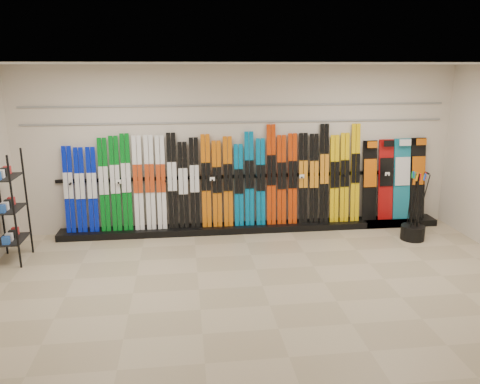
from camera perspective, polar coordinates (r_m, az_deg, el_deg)
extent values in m
plane|color=tan|center=(6.67, 2.76, -11.37)|extent=(8.00, 8.00, 0.00)
plane|color=beige|center=(8.57, 0.05, 5.23)|extent=(8.00, 0.00, 8.00)
plane|color=silver|center=(5.97, 3.13, 15.36)|extent=(8.00, 8.00, 0.00)
cube|color=black|center=(8.75, 1.69, -4.32)|extent=(8.00, 0.40, 0.12)
cube|color=#0418B1|center=(8.70, -20.15, 0.26)|extent=(0.17, 0.20, 1.52)
cube|color=#0418B1|center=(8.66, -18.88, 0.21)|extent=(0.17, 0.20, 1.49)
cube|color=#0418B1|center=(8.62, -17.56, 0.26)|extent=(0.17, 0.20, 1.50)
cube|color=#046716|center=(8.57, -16.25, 0.82)|extent=(0.17, 0.22, 1.65)
cube|color=#046716|center=(8.54, -14.95, 0.97)|extent=(0.17, 0.22, 1.68)
cube|color=#046716|center=(8.51, -13.68, 1.14)|extent=(0.17, 0.23, 1.72)
cube|color=silver|center=(8.49, -12.32, 1.04)|extent=(0.17, 0.22, 1.68)
cube|color=silver|center=(8.47, -10.93, 1.11)|extent=(0.17, 0.22, 1.68)
cube|color=silver|center=(8.46, -9.61, 1.11)|extent=(0.17, 0.22, 1.67)
cube|color=black|center=(8.45, -8.26, 1.32)|extent=(0.17, 0.23, 1.72)
cube|color=black|center=(8.46, -6.93, 0.80)|extent=(0.17, 0.21, 1.55)
cube|color=black|center=(8.46, -5.56, 1.10)|extent=(0.17, 0.21, 1.63)
cube|color=#C55E0A|center=(8.46, -4.16, 1.32)|extent=(0.17, 0.22, 1.68)
cube|color=#C55E0A|center=(8.48, -2.83, 0.97)|extent=(0.17, 0.21, 1.56)
cube|color=#C55E0A|center=(8.49, -1.47, 1.25)|extent=(0.17, 0.22, 1.64)
cube|color=#016396|center=(8.52, -0.15, 0.81)|extent=(0.17, 0.20, 1.49)
cube|color=#016396|center=(8.53, 1.15, 1.60)|extent=(0.17, 0.23, 1.72)
cube|color=#016396|center=(8.57, 2.52, 1.21)|extent=(0.17, 0.21, 1.59)
cube|color=#BB3107|center=(8.59, 3.83, 2.08)|extent=(0.17, 0.24, 1.84)
cube|color=#BB3107|center=(8.64, 5.09, 1.46)|extent=(0.17, 0.22, 1.64)
cube|color=#BB3107|center=(8.69, 6.43, 1.59)|extent=(0.17, 0.22, 1.67)
cube|color=black|center=(8.73, 7.71, 1.63)|extent=(0.17, 0.22, 1.67)
cube|color=black|center=(8.79, 9.00, 1.61)|extent=(0.17, 0.22, 1.66)
cube|color=black|center=(8.83, 10.22, 2.21)|extent=(0.17, 0.24, 1.83)
cube|color=#E7B708|center=(8.91, 11.44, 1.57)|extent=(0.17, 0.21, 1.62)
cube|color=#E7B708|center=(8.97, 12.63, 1.71)|extent=(0.17, 0.22, 1.66)
cube|color=#E7B708|center=(9.03, 13.88, 2.26)|extent=(0.17, 0.24, 1.82)
cube|color=black|center=(9.19, 15.52, 1.34)|extent=(0.27, 0.23, 1.50)
cube|color=#990C0C|center=(9.31, 17.34, 1.43)|extent=(0.29, 0.23, 1.52)
cube|color=#14728C|center=(9.45, 19.11, 1.50)|extent=(0.33, 0.24, 1.53)
cube|color=black|center=(9.59, 20.83, 1.57)|extent=(0.29, 0.24, 1.54)
cube|color=black|center=(8.01, -26.51, -1.72)|extent=(0.40, 0.60, 1.74)
cylinder|color=black|center=(8.83, 20.29, -4.66)|extent=(0.41, 0.41, 0.25)
cylinder|color=black|center=(8.67, 20.80, -1.70)|extent=(0.06, 0.04, 1.18)
cylinder|color=black|center=(8.71, 20.52, -1.60)|extent=(0.12, 0.09, 1.18)
cylinder|color=black|center=(8.71, 21.26, -1.68)|extent=(0.14, 0.15, 1.17)
cylinder|color=black|center=(8.76, 20.28, -1.49)|extent=(0.07, 0.08, 1.18)
cylinder|color=black|center=(8.80, 21.33, -1.51)|extent=(0.06, 0.02, 1.18)
cylinder|color=black|center=(8.67, 20.83, -1.70)|extent=(0.13, 0.07, 1.18)
cylinder|color=black|center=(8.81, 20.10, -1.38)|extent=(0.16, 0.07, 1.17)
cylinder|color=black|center=(8.82, 19.96, -1.36)|extent=(0.10, 0.13, 1.17)
cylinder|color=black|center=(8.69, 20.39, -1.62)|extent=(0.09, 0.16, 1.17)
cylinder|color=black|center=(8.62, 20.43, -1.76)|extent=(0.10, 0.03, 1.18)
cube|color=gray|center=(8.48, 0.07, 8.54)|extent=(7.60, 0.02, 0.03)
cube|color=gray|center=(8.45, 0.07, 10.56)|extent=(7.60, 0.02, 0.03)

